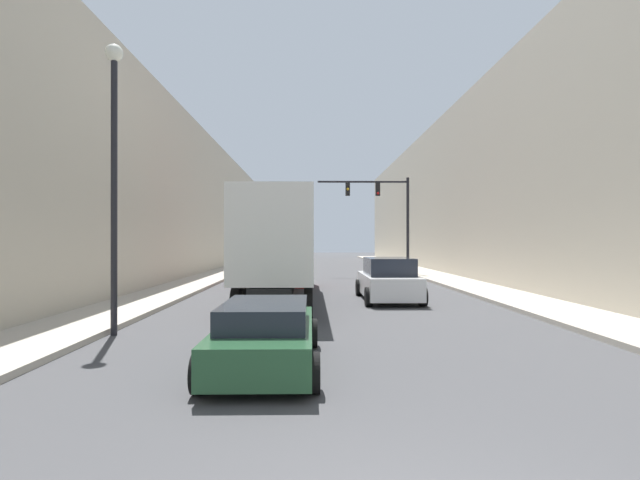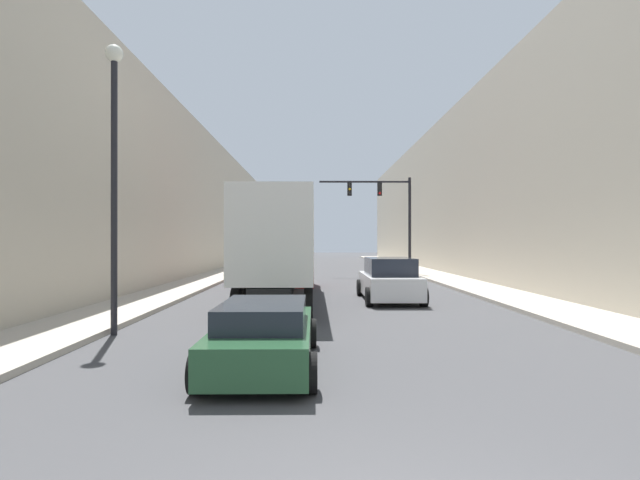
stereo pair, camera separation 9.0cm
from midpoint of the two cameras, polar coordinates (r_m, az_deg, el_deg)
The scene contains 9 objects.
sidewalk_right at distance 34.44m, azimuth 12.53°, elevation -3.93°, with size 2.58×80.00×0.15m.
sidewalk_left at distance 34.10m, azimuth -11.92°, elevation -3.97°, with size 2.58×80.00×0.15m.
building_right at distance 35.77m, azimuth 19.25°, elevation 5.23°, with size 6.00×80.00×11.40m.
building_left at distance 35.20m, azimuth -18.81°, elevation 4.50°, with size 6.00×80.00×10.40m.
semi_truck at distance 20.45m, azimuth -4.35°, elevation -0.44°, with size 2.42×14.04×3.97m.
sedan_car at distance 9.58m, azimuth -6.44°, elevation -10.68°, with size 1.97×4.64×1.23m.
suv_car at distance 20.00m, azimuth 7.66°, elevation -4.59°, with size 2.21×4.91×1.70m.
traffic_signal_gantry at distance 34.64m, azimuth 7.60°, elevation 3.64°, with size 6.31×0.35×6.74m.
street_lamp at distance 13.73m, azimuth -22.65°, elevation 9.45°, with size 0.44×0.44×7.30m.
Camera 1 is at (-0.86, -3.40, 2.36)m, focal length 28.00 mm.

